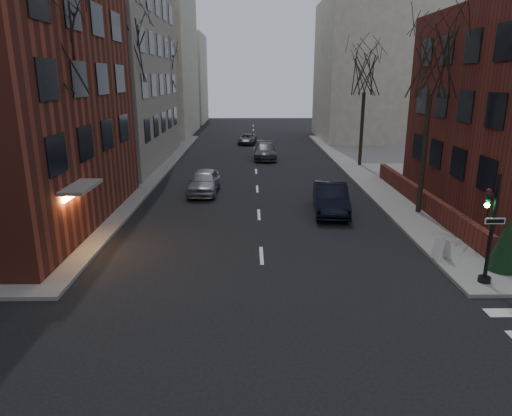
{
  "coord_description": "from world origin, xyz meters",
  "views": [
    {
      "loc": [
        -0.46,
        -6.03,
        7.28
      ],
      "look_at": [
        -0.23,
        12.36,
        2.0
      ],
      "focal_mm": 32.0,
      "sensor_mm": 36.0,
      "label": 1
    }
  ],
  "objects_px": {
    "streetlamp_far": "(175,108)",
    "sandwich_board": "(442,249)",
    "car_lane_gray": "(265,151)",
    "tree_left_b": "(124,52)",
    "car_lane_silver": "(204,181)",
    "streetlamp_near": "(123,129)",
    "evergreen_shrub": "(506,245)",
    "tree_right_a": "(433,62)",
    "tree_right_b": "(365,73)",
    "tree_left_a": "(48,47)",
    "car_lane_far": "(247,139)",
    "tree_left_c": "(164,69)",
    "parked_sedan": "(331,198)",
    "traffic_signal": "(489,236)"
  },
  "relations": [
    {
      "from": "tree_right_b",
      "to": "car_lane_gray",
      "type": "height_order",
      "value": "tree_right_b"
    },
    {
      "from": "evergreen_shrub",
      "to": "traffic_signal",
      "type": "bearing_deg",
      "value": -139.55
    },
    {
      "from": "parked_sedan",
      "to": "car_lane_far",
      "type": "height_order",
      "value": "parked_sedan"
    },
    {
      "from": "streetlamp_far",
      "to": "sandwich_board",
      "type": "height_order",
      "value": "streetlamp_far"
    },
    {
      "from": "tree_right_a",
      "to": "tree_right_b",
      "type": "xyz_separation_m",
      "value": [
        0.0,
        14.0,
        -0.44
      ]
    },
    {
      "from": "tree_left_c",
      "to": "car_lane_silver",
      "type": "bearing_deg",
      "value": -72.66
    },
    {
      "from": "tree_left_a",
      "to": "car_lane_gray",
      "type": "xyz_separation_m",
      "value": [
        9.72,
        21.88,
        -7.73
      ]
    },
    {
      "from": "tree_right_a",
      "to": "evergreen_shrub",
      "type": "relative_size",
      "value": 4.78
    },
    {
      "from": "tree_right_b",
      "to": "streetlamp_near",
      "type": "relative_size",
      "value": 1.46
    },
    {
      "from": "tree_right_b",
      "to": "tree_left_a",
      "type": "bearing_deg",
      "value": -134.36
    },
    {
      "from": "parked_sedan",
      "to": "evergreen_shrub",
      "type": "height_order",
      "value": "evergreen_shrub"
    },
    {
      "from": "evergreen_shrub",
      "to": "tree_right_a",
      "type": "bearing_deg",
      "value": 93.15
    },
    {
      "from": "parked_sedan",
      "to": "car_lane_silver",
      "type": "bearing_deg",
      "value": 154.02
    },
    {
      "from": "streetlamp_near",
      "to": "car_lane_silver",
      "type": "height_order",
      "value": "streetlamp_near"
    },
    {
      "from": "tree_left_b",
      "to": "parked_sedan",
      "type": "bearing_deg",
      "value": -30.69
    },
    {
      "from": "traffic_signal",
      "to": "tree_left_a",
      "type": "bearing_deg",
      "value": 163.35
    },
    {
      "from": "tree_left_b",
      "to": "car_lane_silver",
      "type": "height_order",
      "value": "tree_left_b"
    },
    {
      "from": "tree_left_b",
      "to": "car_lane_far",
      "type": "height_order",
      "value": "tree_left_b"
    },
    {
      "from": "tree_right_a",
      "to": "sandwich_board",
      "type": "height_order",
      "value": "tree_right_a"
    },
    {
      "from": "tree_right_a",
      "to": "car_lane_far",
      "type": "relative_size",
      "value": 2.43
    },
    {
      "from": "tree_right_a",
      "to": "streetlamp_near",
      "type": "distance_m",
      "value": 17.87
    },
    {
      "from": "tree_right_a",
      "to": "sandwich_board",
      "type": "xyz_separation_m",
      "value": [
        -1.5,
        -6.86,
        -7.43
      ]
    },
    {
      "from": "car_lane_far",
      "to": "tree_left_b",
      "type": "bearing_deg",
      "value": -105.56
    },
    {
      "from": "parked_sedan",
      "to": "tree_left_b",
      "type": "bearing_deg",
      "value": 154.49
    },
    {
      "from": "streetlamp_far",
      "to": "car_lane_gray",
      "type": "distance_m",
      "value": 11.53
    },
    {
      "from": "tree_left_c",
      "to": "evergreen_shrub",
      "type": "bearing_deg",
      "value": -58.9
    },
    {
      "from": "tree_left_a",
      "to": "car_lane_gray",
      "type": "bearing_deg",
      "value": 66.05
    },
    {
      "from": "parked_sedan",
      "to": "car_lane_gray",
      "type": "relative_size",
      "value": 0.99
    },
    {
      "from": "tree_left_a",
      "to": "car_lane_far",
      "type": "xyz_separation_m",
      "value": [
        8.0,
        31.79,
        -7.92
      ]
    },
    {
      "from": "car_lane_silver",
      "to": "tree_right_b",
      "type": "bearing_deg",
      "value": 38.54
    },
    {
      "from": "streetlamp_near",
      "to": "car_lane_gray",
      "type": "distance_m",
      "value": 16.97
    },
    {
      "from": "tree_right_a",
      "to": "parked_sedan",
      "type": "relative_size",
      "value": 1.93
    },
    {
      "from": "evergreen_shrub",
      "to": "streetlamp_near",
      "type": "bearing_deg",
      "value": 145.69
    },
    {
      "from": "tree_left_b",
      "to": "car_lane_silver",
      "type": "relative_size",
      "value": 2.38
    },
    {
      "from": "tree_right_b",
      "to": "sandwich_board",
      "type": "height_order",
      "value": "tree_right_b"
    },
    {
      "from": "tree_left_c",
      "to": "evergreen_shrub",
      "type": "xyz_separation_m",
      "value": [
        18.03,
        -29.9,
        -6.86
      ]
    },
    {
      "from": "streetlamp_far",
      "to": "evergreen_shrub",
      "type": "height_order",
      "value": "streetlamp_far"
    },
    {
      "from": "streetlamp_far",
      "to": "car_lane_far",
      "type": "bearing_deg",
      "value": 27.14
    },
    {
      "from": "streetlamp_near",
      "to": "streetlamp_far",
      "type": "bearing_deg",
      "value": 90.0
    },
    {
      "from": "tree_left_c",
      "to": "car_lane_gray",
      "type": "height_order",
      "value": "tree_left_c"
    },
    {
      "from": "tree_right_b",
      "to": "parked_sedan",
      "type": "bearing_deg",
      "value": -109.45
    },
    {
      "from": "car_lane_gray",
      "to": "sandwich_board",
      "type": "height_order",
      "value": "car_lane_gray"
    },
    {
      "from": "car_lane_gray",
      "to": "tree_left_c",
      "type": "bearing_deg",
      "value": 158.22
    },
    {
      "from": "tree_left_a",
      "to": "tree_left_b",
      "type": "height_order",
      "value": "tree_left_b"
    },
    {
      "from": "traffic_signal",
      "to": "car_lane_silver",
      "type": "bearing_deg",
      "value": 129.32
    },
    {
      "from": "traffic_signal",
      "to": "streetlamp_near",
      "type": "xyz_separation_m",
      "value": [
        -16.14,
        13.01,
        2.33
      ]
    },
    {
      "from": "traffic_signal",
      "to": "evergreen_shrub",
      "type": "height_order",
      "value": "traffic_signal"
    },
    {
      "from": "tree_left_a",
      "to": "streetlamp_far",
      "type": "distance_m",
      "value": 28.32
    },
    {
      "from": "car_lane_far",
      "to": "sandwich_board",
      "type": "xyz_separation_m",
      "value": [
        8.1,
        -34.65,
        0.05
      ]
    },
    {
      "from": "streetlamp_far",
      "to": "car_lane_gray",
      "type": "relative_size",
      "value": 1.23
    }
  ]
}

